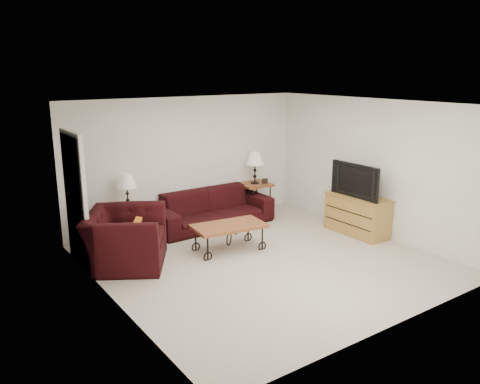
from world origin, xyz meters
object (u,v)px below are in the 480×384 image
(side_table_right, at_px, (255,199))
(lamp_left, at_px, (127,191))
(lamp_right, at_px, (255,168))
(coffee_table, at_px, (229,237))
(armchair, at_px, (126,238))
(tv_stand, at_px, (357,215))
(sofa, at_px, (212,209))
(side_table_left, at_px, (129,223))
(backpack, at_px, (247,211))
(television, at_px, (359,180))

(side_table_right, relative_size, lamp_left, 1.10)
(side_table_right, bearing_deg, lamp_right, 0.00)
(coffee_table, bearing_deg, armchair, 165.92)
(tv_stand, bearing_deg, lamp_right, 110.77)
(sofa, height_order, side_table_left, sofa)
(sofa, xyz_separation_m, side_table_left, (-1.65, 0.18, -0.05))
(sofa, distance_m, side_table_right, 1.19)
(side_table_right, bearing_deg, backpack, -143.43)
(tv_stand, bearing_deg, side_table_right, 110.77)
(side_table_left, height_order, lamp_right, lamp_right)
(tv_stand, bearing_deg, side_table_left, 149.58)
(side_table_right, xyz_separation_m, lamp_left, (-2.82, 0.00, 0.58))
(sofa, distance_m, lamp_left, 1.75)
(sofa, xyz_separation_m, armchair, (-2.13, -0.87, 0.08))
(lamp_left, bearing_deg, lamp_right, 0.00)
(side_table_right, distance_m, lamp_left, 2.88)
(side_table_left, relative_size, television, 0.56)
(sofa, xyz_separation_m, coffee_table, (-0.46, -1.29, -0.12))
(lamp_right, height_order, television, television)
(side_table_right, distance_m, coffee_table, 2.20)
(sofa, relative_size, coffee_table, 1.98)
(side_table_left, height_order, television, television)
(lamp_right, xyz_separation_m, television, (0.79, -2.13, 0.03))
(sofa, distance_m, armchair, 2.30)
(coffee_table, relative_size, backpack, 2.86)
(coffee_table, bearing_deg, television, -15.17)
(lamp_right, distance_m, backpack, 0.97)
(sofa, distance_m, television, 2.85)
(armchair, bearing_deg, coffee_table, -72.76)
(sofa, height_order, side_table_right, sofa)
(lamp_left, height_order, tv_stand, lamp_left)
(side_table_left, height_order, tv_stand, tv_stand)
(backpack, bearing_deg, lamp_left, 150.17)
(lamp_right, bearing_deg, backpack, -143.43)
(side_table_left, height_order, coffee_table, side_table_left)
(side_table_left, relative_size, backpack, 1.43)
(tv_stand, relative_size, backpack, 2.85)
(tv_stand, xyz_separation_m, backpack, (-1.26, 1.79, -0.15))
(sofa, height_order, lamp_left, lamp_left)
(lamp_left, bearing_deg, side_table_right, 0.00)
(side_table_left, distance_m, side_table_right, 2.82)
(television, bearing_deg, backpack, -145.40)
(lamp_left, bearing_deg, coffee_table, -51.15)
(television, bearing_deg, side_table_left, -120.56)
(side_table_right, relative_size, tv_stand, 0.55)
(armchair, relative_size, backpack, 3.11)
(coffee_table, bearing_deg, lamp_left, 128.85)
(side_table_right, relative_size, backpack, 1.58)
(side_table_right, relative_size, coffee_table, 0.55)
(tv_stand, distance_m, backpack, 2.20)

